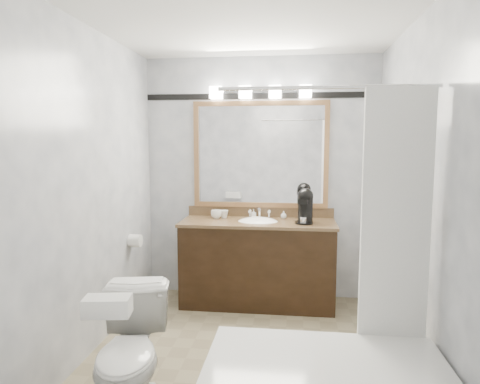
% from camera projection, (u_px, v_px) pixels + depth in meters
% --- Properties ---
extents(room, '(2.42, 2.62, 2.52)m').
position_uv_depth(room, '(247.00, 193.00, 3.20)').
color(room, gray).
rests_on(room, ground).
extents(vanity, '(1.53, 0.58, 0.97)m').
position_uv_depth(vanity, '(258.00, 261.00, 4.29)').
color(vanity, black).
rests_on(vanity, ground).
extents(mirror, '(1.40, 0.04, 1.10)m').
position_uv_depth(mirror, '(260.00, 155.00, 4.43)').
color(mirror, '#A9784C').
rests_on(mirror, room).
extents(vanity_light_bar, '(1.02, 0.14, 0.12)m').
position_uv_depth(vanity_light_bar, '(260.00, 92.00, 4.30)').
color(vanity_light_bar, silver).
rests_on(vanity_light_bar, room).
extents(accent_stripe, '(2.40, 0.01, 0.06)m').
position_uv_depth(accent_stripe, '(261.00, 96.00, 4.37)').
color(accent_stripe, black).
rests_on(accent_stripe, room).
extents(tp_roll, '(0.11, 0.12, 0.12)m').
position_uv_depth(tp_roll, '(135.00, 241.00, 4.05)').
color(tp_roll, white).
rests_on(tp_roll, room).
extents(toilet, '(0.54, 0.78, 0.73)m').
position_uv_depth(toilet, '(131.00, 355.00, 2.55)').
color(toilet, white).
rests_on(toilet, ground).
extents(tissue_box, '(0.26, 0.17, 0.10)m').
position_uv_depth(tissue_box, '(107.00, 306.00, 2.22)').
color(tissue_box, white).
rests_on(tissue_box, toilet).
extents(coffee_maker, '(0.18, 0.22, 0.34)m').
position_uv_depth(coffee_maker, '(305.00, 205.00, 4.13)').
color(coffee_maker, black).
rests_on(coffee_maker, vanity).
extents(cup_left, '(0.13, 0.13, 0.09)m').
position_uv_depth(cup_left, '(216.00, 214.00, 4.39)').
color(cup_left, white).
rests_on(cup_left, vanity).
extents(cup_right, '(0.09, 0.09, 0.08)m').
position_uv_depth(cup_right, '(224.00, 214.00, 4.41)').
color(cup_right, white).
rests_on(cup_right, vanity).
extents(soap_bottle_a, '(0.05, 0.05, 0.09)m').
position_uv_depth(soap_bottle_a, '(254.00, 214.00, 4.41)').
color(soap_bottle_a, white).
rests_on(soap_bottle_a, vanity).
extents(soap_bottle_b, '(0.07, 0.07, 0.08)m').
position_uv_depth(soap_bottle_b, '(284.00, 215.00, 4.38)').
color(soap_bottle_b, white).
rests_on(soap_bottle_b, vanity).
extents(soap_bar, '(0.09, 0.07, 0.02)m').
position_uv_depth(soap_bar, '(256.00, 218.00, 4.36)').
color(soap_bar, beige).
rests_on(soap_bar, vanity).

